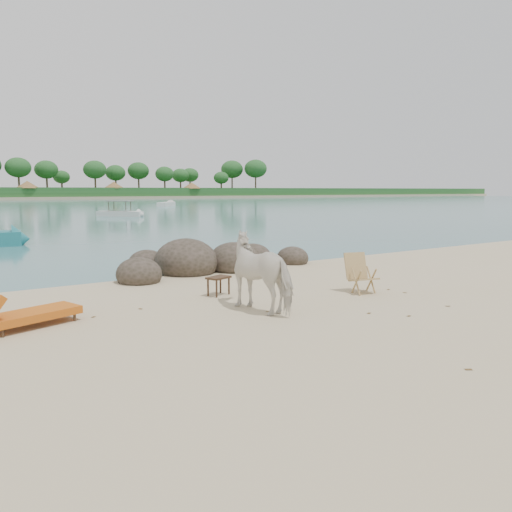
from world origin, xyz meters
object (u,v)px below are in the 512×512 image
(boulders, at_px, (205,263))
(lounge_chair, at_px, (32,311))
(deck_chair, at_px, (364,275))
(side_table, at_px, (219,287))
(cow, at_px, (264,273))

(boulders, relative_size, lounge_chair, 3.24)
(boulders, distance_m, deck_chair, 5.20)
(side_table, bearing_deg, deck_chair, -48.77)
(cow, relative_size, deck_chair, 1.99)
(cow, height_order, lounge_chair, cow)
(boulders, height_order, side_table, boulders)
(side_table, bearing_deg, boulders, 47.59)
(cow, xyz_separation_m, side_table, (-0.10, 1.67, -0.56))
(cow, distance_m, lounge_chair, 4.32)
(cow, xyz_separation_m, lounge_chair, (-4.11, 1.24, -0.47))
(side_table, xyz_separation_m, lounge_chair, (-4.02, -0.43, 0.09))
(cow, height_order, deck_chair, cow)
(boulders, xyz_separation_m, cow, (-1.32, -4.97, 0.52))
(lounge_chair, height_order, deck_chair, deck_chair)
(boulders, bearing_deg, cow, -104.85)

